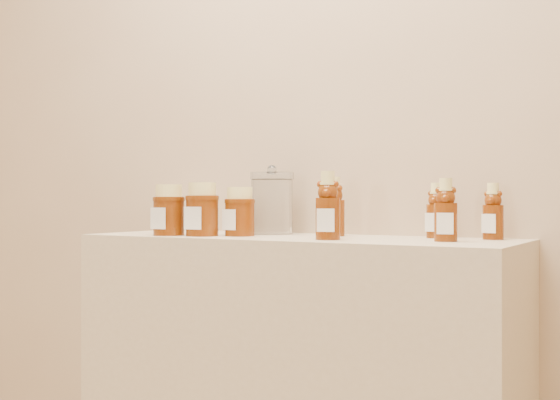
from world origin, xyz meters
The scene contains 10 objects.
wall_back centered at (0.00, 1.75, 1.35)m, with size 3.50×0.02×2.70m, color tan.
bear_bottle_back_left centered at (0.08, 1.64, 0.99)m, with size 0.06×0.06×0.19m, color #562006, non-canonical shape.
bear_bottle_back_mid centered at (0.36, 1.68, 0.98)m, with size 0.06×0.06×0.16m, color #562006, non-canonical shape.
bear_bottle_back_right centered at (0.50, 1.68, 0.98)m, with size 0.06×0.06×0.16m, color #562006, non-canonical shape.
bear_bottle_front_left centered at (0.14, 1.47, 1.00)m, with size 0.07×0.07×0.19m, color #562006, non-canonical shape.
bear_bottle_front_right centered at (0.42, 1.54, 0.99)m, with size 0.06×0.06×0.17m, color #562006, non-canonical shape.
honey_jar_left centered at (-0.24, 1.46, 0.97)m, with size 0.09×0.09×0.15m, color #562006, non-canonical shape.
honey_jar_back centered at (-0.15, 1.51, 0.97)m, with size 0.09×0.09×0.14m, color #562006, non-canonical shape.
honey_jar_front centered at (-0.34, 1.44, 0.97)m, with size 0.09×0.09×0.14m, color #562006, non-canonical shape.
glass_canister centered at (-0.13, 1.65, 1.00)m, with size 0.13×0.13×0.20m, color white, non-canonical shape.
Camera 1 is at (0.94, -0.11, 1.00)m, focal length 45.00 mm.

